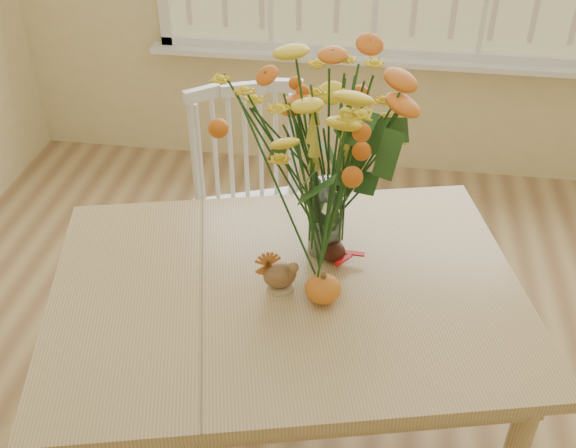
# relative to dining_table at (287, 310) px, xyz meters

# --- Properties ---
(dining_table) EXTENTS (1.61, 1.32, 0.75)m
(dining_table) POSITION_rel_dining_table_xyz_m (0.00, 0.00, 0.00)
(dining_table) COLOR tan
(dining_table) RESTS_ON floor
(windsor_chair) EXTENTS (0.59, 0.58, 0.99)m
(windsor_chair) POSITION_rel_dining_table_xyz_m (-0.26, 0.75, -0.11)
(windsor_chair) COLOR white
(windsor_chair) RESTS_ON floor
(flower_vase) EXTENTS (0.52, 0.52, 0.61)m
(flower_vase) POSITION_rel_dining_table_xyz_m (0.09, 0.20, 0.46)
(flower_vase) COLOR white
(flower_vase) RESTS_ON dining_table
(pumpkin) EXTENTS (0.11, 0.11, 0.08)m
(pumpkin) POSITION_rel_dining_table_xyz_m (0.11, -0.04, 0.13)
(pumpkin) COLOR orange
(pumpkin) RESTS_ON dining_table
(turkey_figurine) EXTENTS (0.12, 0.10, 0.12)m
(turkey_figurine) POSITION_rel_dining_table_xyz_m (-0.02, -0.01, 0.14)
(turkey_figurine) COLOR #CCB78C
(turkey_figurine) RESTS_ON dining_table
(dark_gourd) EXTENTS (0.13, 0.09, 0.06)m
(dark_gourd) POSITION_rel_dining_table_xyz_m (0.13, 0.15, 0.12)
(dark_gourd) COLOR #38160F
(dark_gourd) RESTS_ON dining_table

